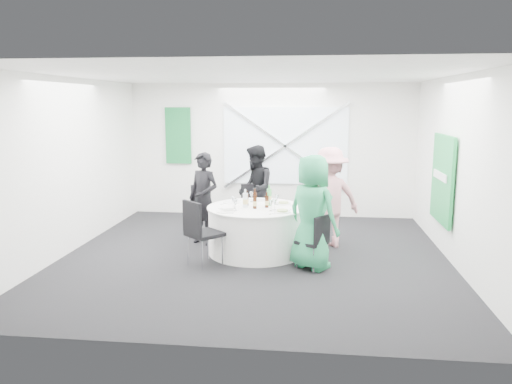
# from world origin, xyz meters

# --- Properties ---
(floor) EXTENTS (6.00, 6.00, 0.00)m
(floor) POSITION_xyz_m (0.00, 0.00, 0.00)
(floor) COLOR black
(floor) RESTS_ON ground
(ceiling) EXTENTS (6.00, 6.00, 0.00)m
(ceiling) POSITION_xyz_m (0.00, 0.00, 2.80)
(ceiling) COLOR silver
(ceiling) RESTS_ON wall_back
(wall_back) EXTENTS (6.00, 0.00, 6.00)m
(wall_back) POSITION_xyz_m (0.00, 3.00, 1.40)
(wall_back) COLOR white
(wall_back) RESTS_ON floor
(wall_front) EXTENTS (6.00, 0.00, 6.00)m
(wall_front) POSITION_xyz_m (0.00, -3.00, 1.40)
(wall_front) COLOR white
(wall_front) RESTS_ON floor
(wall_left) EXTENTS (0.00, 6.00, 6.00)m
(wall_left) POSITION_xyz_m (-3.00, 0.00, 1.40)
(wall_left) COLOR white
(wall_left) RESTS_ON floor
(wall_right) EXTENTS (0.00, 6.00, 6.00)m
(wall_right) POSITION_xyz_m (3.00, 0.00, 1.40)
(wall_right) COLOR white
(wall_right) RESTS_ON floor
(window_panel) EXTENTS (2.60, 0.03, 1.60)m
(window_panel) POSITION_xyz_m (0.30, 2.96, 1.50)
(window_panel) COLOR silver
(window_panel) RESTS_ON wall_back
(window_brace_a) EXTENTS (2.63, 0.05, 1.84)m
(window_brace_a) POSITION_xyz_m (0.30, 2.92, 1.50)
(window_brace_a) COLOR silver
(window_brace_a) RESTS_ON window_panel
(window_brace_b) EXTENTS (2.63, 0.05, 1.84)m
(window_brace_b) POSITION_xyz_m (0.30, 2.92, 1.50)
(window_brace_b) COLOR silver
(window_brace_b) RESTS_ON window_panel
(green_banner) EXTENTS (0.55, 0.04, 1.20)m
(green_banner) POSITION_xyz_m (-2.00, 2.95, 1.70)
(green_banner) COLOR #156C32
(green_banner) RESTS_ON wall_back
(green_sign) EXTENTS (0.05, 1.20, 1.40)m
(green_sign) POSITION_xyz_m (2.94, 0.60, 1.20)
(green_sign) COLOR #1A9240
(green_sign) RESTS_ON wall_right
(banquet_table) EXTENTS (1.56, 1.56, 0.76)m
(banquet_table) POSITION_xyz_m (0.00, 0.20, 0.38)
(banquet_table) COLOR white
(banquet_table) RESTS_ON floor
(chair_back) EXTENTS (0.48, 0.49, 0.92)m
(chair_back) POSITION_xyz_m (-0.21, 1.38, 0.54)
(chair_back) COLOR black
(chair_back) RESTS_ON floor
(chair_back_left) EXTENTS (0.63, 0.63, 0.99)m
(chair_back_left) POSITION_xyz_m (-0.97, 0.90, 0.58)
(chair_back_left) COLOR black
(chair_back_left) RESTS_ON floor
(chair_back_right) EXTENTS (0.53, 0.53, 0.84)m
(chair_back_right) POSITION_xyz_m (0.94, 0.89, 0.49)
(chair_back_right) COLOR black
(chair_back_right) RESTS_ON floor
(chair_front_right) EXTENTS (0.52, 0.52, 0.82)m
(chair_front_right) POSITION_xyz_m (0.96, -0.53, 0.47)
(chair_front_right) COLOR black
(chair_front_right) RESTS_ON floor
(chair_front_left) EXTENTS (0.64, 0.64, 1.00)m
(chair_front_left) POSITION_xyz_m (-0.74, -0.61, 0.59)
(chair_front_left) COLOR black
(chair_front_left) RESTS_ON floor
(person_man_back_left) EXTENTS (0.68, 0.59, 1.57)m
(person_man_back_left) POSITION_xyz_m (-0.95, 0.66, 0.79)
(person_man_back_left) COLOR black
(person_man_back_left) RESTS_ON floor
(person_man_back) EXTENTS (0.53, 0.84, 1.63)m
(person_man_back) POSITION_xyz_m (-0.16, 1.48, 0.82)
(person_man_back) COLOR black
(person_man_back) RESTS_ON floor
(person_woman_pink) EXTENTS (1.20, 0.89, 1.68)m
(person_woman_pink) POSITION_xyz_m (1.17, 0.70, 0.84)
(person_woman_pink) COLOR pink
(person_woman_pink) RESTS_ON floor
(person_woman_green) EXTENTS (0.98, 0.91, 1.67)m
(person_woman_green) POSITION_xyz_m (0.89, -0.45, 0.84)
(person_woman_green) COLOR #29975E
(person_woman_green) RESTS_ON floor
(plate_back) EXTENTS (0.25, 0.25, 0.01)m
(plate_back) POSITION_xyz_m (-0.01, 0.71, 0.77)
(plate_back) COLOR white
(plate_back) RESTS_ON banquet_table
(plate_back_left) EXTENTS (0.28, 0.28, 0.01)m
(plate_back_left) POSITION_xyz_m (-0.44, 0.47, 0.77)
(plate_back_left) COLOR white
(plate_back_left) RESTS_ON banquet_table
(plate_back_right) EXTENTS (0.25, 0.25, 0.04)m
(plate_back_right) POSITION_xyz_m (0.42, 0.47, 0.78)
(plate_back_right) COLOR white
(plate_back_right) RESTS_ON banquet_table
(plate_front_right) EXTENTS (0.26, 0.26, 0.04)m
(plate_front_right) POSITION_xyz_m (0.44, -0.15, 0.78)
(plate_front_right) COLOR white
(plate_front_right) RESTS_ON banquet_table
(plate_front_left) EXTENTS (0.28, 0.28, 0.01)m
(plate_front_left) POSITION_xyz_m (-0.42, -0.22, 0.77)
(plate_front_left) COLOR white
(plate_front_left) RESTS_ON banquet_table
(napkin) EXTENTS (0.20, 0.18, 0.05)m
(napkin) POSITION_xyz_m (-0.39, -0.19, 0.80)
(napkin) COLOR white
(napkin) RESTS_ON plate_front_left
(beer_bottle_a) EXTENTS (0.06, 0.06, 0.25)m
(beer_bottle_a) POSITION_xyz_m (-0.16, 0.27, 0.86)
(beer_bottle_a) COLOR #3B190A
(beer_bottle_a) RESTS_ON banquet_table
(beer_bottle_b) EXTENTS (0.06, 0.06, 0.27)m
(beer_bottle_b) POSITION_xyz_m (-0.04, 0.35, 0.86)
(beer_bottle_b) COLOR #3B190A
(beer_bottle_b) RESTS_ON banquet_table
(beer_bottle_c) EXTENTS (0.06, 0.06, 0.25)m
(beer_bottle_c) POSITION_xyz_m (0.17, 0.17, 0.85)
(beer_bottle_c) COLOR #3B190A
(beer_bottle_c) RESTS_ON banquet_table
(beer_bottle_d) EXTENTS (0.06, 0.06, 0.27)m
(beer_bottle_d) POSITION_xyz_m (-0.00, 0.06, 0.86)
(beer_bottle_d) COLOR #3B190A
(beer_bottle_d) RESTS_ON banquet_table
(green_water_bottle) EXTENTS (0.08, 0.08, 0.33)m
(green_water_bottle) POSITION_xyz_m (0.20, 0.33, 0.89)
(green_water_bottle) COLOR green
(green_water_bottle) RESTS_ON banquet_table
(clear_water_bottle) EXTENTS (0.08, 0.08, 0.29)m
(clear_water_bottle) POSITION_xyz_m (-0.17, 0.15, 0.87)
(clear_water_bottle) COLOR silver
(clear_water_bottle) RESTS_ON banquet_table
(wine_glass_a) EXTENTS (0.07, 0.07, 0.17)m
(wine_glass_a) POSITION_xyz_m (0.31, -0.00, 0.88)
(wine_glass_a) COLOR white
(wine_glass_a) RESTS_ON banquet_table
(wine_glass_b) EXTENTS (0.07, 0.07, 0.17)m
(wine_glass_b) POSITION_xyz_m (0.32, 0.40, 0.88)
(wine_glass_b) COLOR white
(wine_glass_b) RESTS_ON banquet_table
(wine_glass_c) EXTENTS (0.07, 0.07, 0.17)m
(wine_glass_c) POSITION_xyz_m (-0.28, -0.12, 0.88)
(wine_glass_c) COLOR white
(wine_glass_c) RESTS_ON banquet_table
(wine_glass_d) EXTENTS (0.07, 0.07, 0.17)m
(wine_glass_d) POSITION_xyz_m (0.26, -0.07, 0.88)
(wine_glass_d) COLOR white
(wine_glass_d) RESTS_ON banquet_table
(wine_glass_e) EXTENTS (0.07, 0.07, 0.17)m
(wine_glass_e) POSITION_xyz_m (-0.32, 0.03, 0.88)
(wine_glass_e) COLOR white
(wine_glass_e) RESTS_ON banquet_table
(wine_glass_f) EXTENTS (0.07, 0.07, 0.17)m
(wine_glass_f) POSITION_xyz_m (-0.36, 0.13, 0.88)
(wine_glass_f) COLOR white
(wine_glass_f) RESTS_ON banquet_table
(wine_glass_g) EXTENTS (0.07, 0.07, 0.17)m
(wine_glass_g) POSITION_xyz_m (-0.12, 0.59, 0.88)
(wine_glass_g) COLOR white
(wine_glass_g) RESTS_ON banquet_table
(fork_a) EXTENTS (0.09, 0.14, 0.01)m
(fork_a) POSITION_xyz_m (0.56, 0.34, 0.76)
(fork_a) COLOR silver
(fork_a) RESTS_ON banquet_table
(knife_a) EXTENTS (0.08, 0.14, 0.01)m
(knife_a) POSITION_xyz_m (0.43, 0.59, 0.76)
(knife_a) COLOR silver
(knife_a) RESTS_ON banquet_table
(fork_b) EXTENTS (0.11, 0.12, 0.01)m
(fork_b) POSITION_xyz_m (0.30, -0.29, 0.76)
(fork_b) COLOR silver
(fork_b) RESTS_ON banquet_table
(knife_b) EXTENTS (0.10, 0.13, 0.01)m
(knife_b) POSITION_xyz_m (0.55, 0.03, 0.76)
(knife_b) COLOR silver
(knife_b) RESTS_ON banquet_table
(fork_c) EXTENTS (0.10, 0.13, 0.01)m
(fork_c) POSITION_xyz_m (-0.36, 0.65, 0.76)
(fork_c) COLOR silver
(fork_c) RESTS_ON banquet_table
(knife_c) EXTENTS (0.09, 0.14, 0.01)m
(knife_c) POSITION_xyz_m (-0.56, 0.35, 0.76)
(knife_c) COLOR silver
(knife_c) RESTS_ON banquet_table
(fork_d) EXTENTS (0.15, 0.03, 0.01)m
(fork_d) POSITION_xyz_m (0.21, 0.74, 0.76)
(fork_d) COLOR silver
(fork_d) RESTS_ON banquet_table
(knife_d) EXTENTS (0.15, 0.02, 0.01)m
(knife_d) POSITION_xyz_m (-0.18, 0.75, 0.76)
(knife_d) COLOR silver
(knife_d) RESTS_ON banquet_table
(fork_e) EXTENTS (0.11, 0.12, 0.01)m
(fork_e) POSITION_xyz_m (-0.53, -0.03, 0.76)
(fork_e) COLOR silver
(fork_e) RESTS_ON banquet_table
(knife_e) EXTENTS (0.10, 0.13, 0.01)m
(knife_e) POSITION_xyz_m (-0.33, -0.27, 0.76)
(knife_e) COLOR silver
(knife_e) RESTS_ON banquet_table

